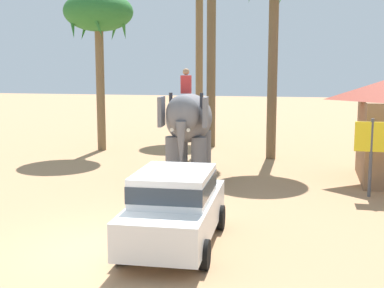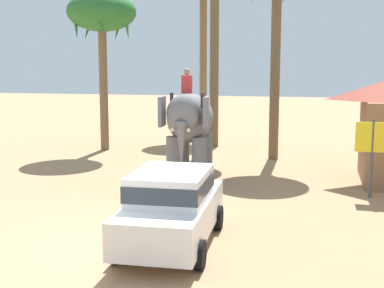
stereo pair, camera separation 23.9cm
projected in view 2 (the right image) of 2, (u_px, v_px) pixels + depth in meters
ground_plane at (107, 249)px, 11.19m from camera, size 120.00×120.00×0.00m
car_sedan_foreground at (172, 205)px, 11.26m from camera, size 2.06×4.19×1.70m
elephant_with_mahout at (189, 123)px, 17.88m from camera, size 1.96×3.96×3.88m
palm_tree_far_back at (102, 16)px, 23.70m from camera, size 3.20×3.20×7.36m
signboard_yellow at (372, 143)px, 15.35m from camera, size 1.00×0.10×2.40m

